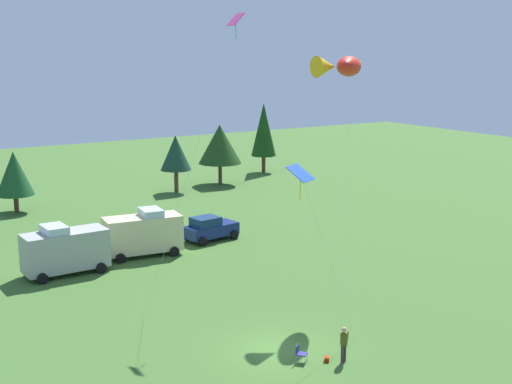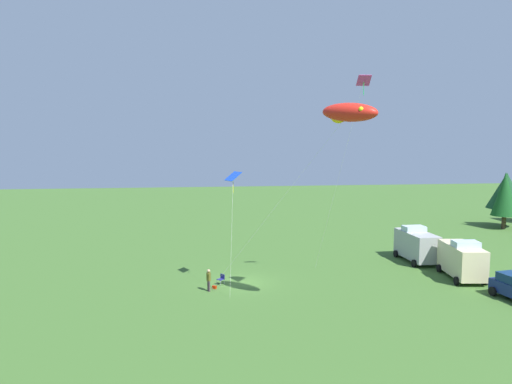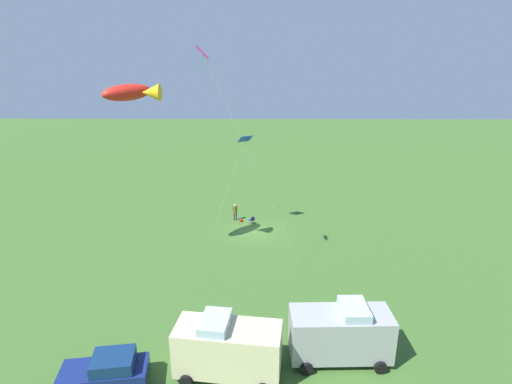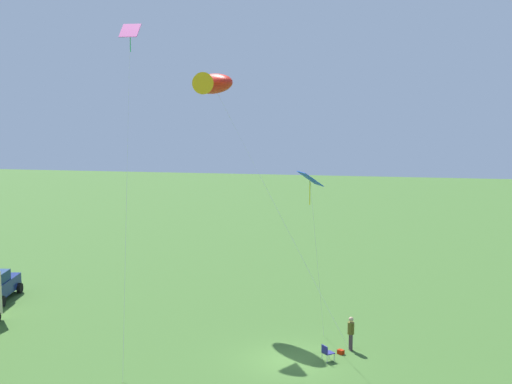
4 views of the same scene
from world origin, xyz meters
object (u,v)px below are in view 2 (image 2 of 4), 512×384
at_px(kite_large_fish, 347,113).
at_px(kite_diamond_blue, 233,178).
at_px(van_motorhome_grey, 416,245).
at_px(kite_diamond_rainbow, 362,89).
at_px(van_camper_beige, 462,259).
at_px(person_kite_flyer, 209,278).
at_px(backpack_on_grass, 214,287).
at_px(folding_chair, 221,278).

xyz_separation_m(kite_large_fish, kite_diamond_blue, (-7.77, -6.73, -4.79)).
relative_size(van_motorhome_grey, kite_diamond_rainbow, 0.33).
distance_m(van_camper_beige, kite_diamond_blue, 20.60).
relative_size(person_kite_flyer, backpack_on_grass, 5.44).
height_order(person_kite_flyer, kite_diamond_blue, kite_diamond_blue).
distance_m(backpack_on_grass, van_motorhome_grey, 20.72).
bearing_deg(van_camper_beige, kite_diamond_rainbow, -72.51).
bearing_deg(kite_diamond_blue, kite_large_fish, 40.89).
bearing_deg(kite_diamond_rainbow, folding_chair, -103.81).
height_order(kite_large_fish, kite_diamond_blue, kite_large_fish).
bearing_deg(van_camper_beige, kite_diamond_blue, -83.43).
distance_m(van_camper_beige, kite_large_fish, 18.90).
distance_m(person_kite_flyer, backpack_on_grass, 1.20).
height_order(backpack_on_grass, kite_large_fish, kite_large_fish).
bearing_deg(backpack_on_grass, folding_chair, 151.03).
distance_m(folding_chair, backpack_on_grass, 1.33).
bearing_deg(folding_chair, kite_large_fish, 92.69).
relative_size(backpack_on_grass, kite_diamond_blue, 0.03).
relative_size(van_camper_beige, kite_diamond_blue, 0.61).
bearing_deg(backpack_on_grass, person_kite_flyer, -36.14).
bearing_deg(van_camper_beige, kite_large_fish, -51.88).
distance_m(person_kite_flyer, folding_chair, 2.13).
xyz_separation_m(van_motorhome_grey, kite_large_fish, (13.62, -11.38, 11.83)).
bearing_deg(kite_diamond_rainbow, van_motorhome_grey, 132.62).
distance_m(person_kite_flyer, kite_diamond_blue, 8.01).
distance_m(folding_chair, kite_diamond_blue, 8.28).
relative_size(person_kite_flyer, folding_chair, 2.12).
bearing_deg(folding_chair, kite_diamond_rainbow, 126.48).
xyz_separation_m(backpack_on_grass, kite_diamond_blue, (-0.48, 1.57, 8.58)).
distance_m(backpack_on_grass, kite_large_fish, 17.34).
bearing_deg(kite_diamond_rainbow, person_kite_flyer, -94.15).
height_order(person_kite_flyer, van_camper_beige, van_camper_beige).
distance_m(person_kite_flyer, kite_large_fish, 16.62).
relative_size(van_motorhome_grey, van_camper_beige, 0.97).
bearing_deg(kite_diamond_blue, van_motorhome_grey, 107.89).
bearing_deg(kite_large_fish, folding_chair, -137.59).
xyz_separation_m(backpack_on_grass, van_motorhome_grey, (-6.33, 19.67, 1.53)).
relative_size(backpack_on_grass, kite_large_fish, 0.02).
xyz_separation_m(folding_chair, kite_diamond_blue, (0.63, 0.95, 8.20)).
height_order(person_kite_flyer, kite_diamond_rainbow, kite_diamond_rainbow).
height_order(folding_chair, kite_diamond_rainbow, kite_diamond_rainbow).
height_order(folding_chair, backpack_on_grass, folding_chair).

